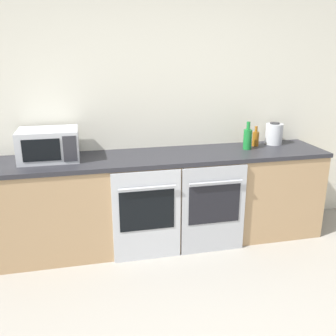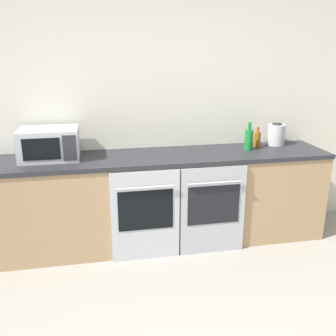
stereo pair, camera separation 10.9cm
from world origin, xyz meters
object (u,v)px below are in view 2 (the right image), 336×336
at_px(oven_left, 146,216).
at_px(bottle_amber, 257,139).
at_px(microwave, 49,144).
at_px(bottle_green, 249,139).
at_px(oven_right, 213,210).
at_px(kettle, 276,134).

distance_m(oven_left, bottle_amber, 1.41).
relative_size(microwave, bottle_green, 1.88).
relative_size(oven_right, microwave, 1.62).
bearing_deg(oven_left, oven_right, 0.00).
bearing_deg(oven_right, oven_left, 180.00).
bearing_deg(oven_right, bottle_amber, 37.51).
bearing_deg(bottle_green, oven_left, -162.02).
distance_m(microwave, bottle_green, 1.89).
height_order(bottle_green, kettle, bottle_green).
bearing_deg(bottle_green, oven_right, -142.47).
xyz_separation_m(microwave, bottle_amber, (2.03, 0.06, -0.06)).
bearing_deg(bottle_green, microwave, 178.76).
xyz_separation_m(oven_left, oven_right, (0.62, 0.00, 0.00)).
relative_size(microwave, kettle, 2.30).
bearing_deg(bottle_amber, oven_left, -159.48).
height_order(bottle_amber, kettle, kettle).
bearing_deg(bottle_amber, bottle_green, -142.58).
distance_m(oven_left, kettle, 1.62).
bearing_deg(microwave, bottle_amber, 1.82).
xyz_separation_m(oven_left, microwave, (-0.81, 0.39, 0.60)).
xyz_separation_m(oven_left, bottle_green, (1.08, 0.35, 0.57)).
height_order(oven_left, kettle, kettle).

